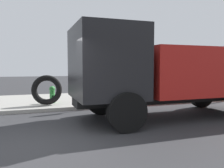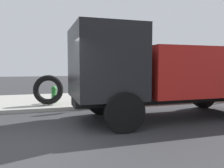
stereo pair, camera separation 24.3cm
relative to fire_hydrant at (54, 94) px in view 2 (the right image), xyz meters
The scene contains 6 objects.
ground_plane 5.47m from the fire_hydrant, 99.15° to the right, with size 80.00×80.00×0.00m, color #2D2D30.
sidewalk_curb 1.50m from the fire_hydrant, 127.48° to the left, with size 36.00×5.00×0.15m, color #99968E.
fire_hydrant is the anchor object (origin of this frame).
loose_tire 0.61m from the fire_hydrant, 117.35° to the right, with size 1.26×1.26×0.24m, color black.
stop_sign 2.72m from the fire_hydrant, 25.63° to the right, with size 0.76×0.08×2.32m.
dump_truck_red 5.29m from the fire_hydrant, 44.66° to the right, with size 7.01×2.83×3.00m.
Camera 2 is at (0.33, -5.22, 1.77)m, focal length 36.67 mm.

